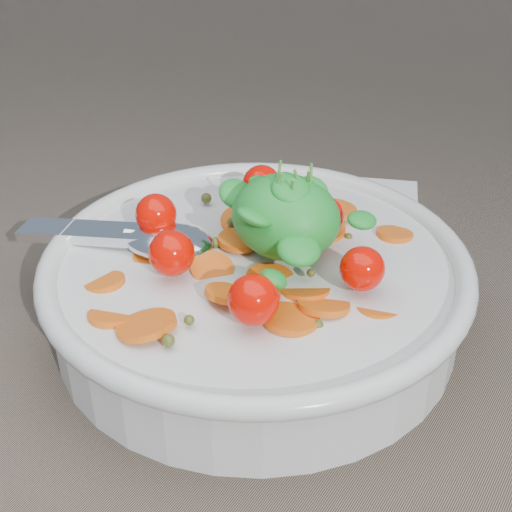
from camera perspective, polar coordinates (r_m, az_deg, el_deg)
The scene contains 3 objects.
ground at distance 0.54m, azimuth -0.63°, elevation -4.50°, with size 6.00×6.00×0.00m, color #756453.
bowl at distance 0.51m, azimuth 0.02°, elevation -2.25°, with size 0.33×0.30×0.13m.
napkin at distance 0.68m, azimuth 6.62°, elevation 3.80°, with size 0.15×0.13×0.01m, color white.
Camera 1 is at (0.23, -0.36, 0.33)m, focal length 50.00 mm.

